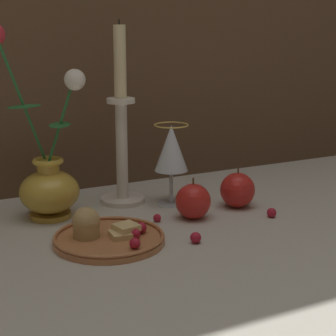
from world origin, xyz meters
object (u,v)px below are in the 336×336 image
Objects in this scene: plate_with_pastries at (105,235)px; apple_beside_vase at (193,201)px; vase at (48,177)px; apple_near_glass at (237,190)px; wine_glass at (171,151)px; candlestick at (121,136)px.

apple_beside_vase is at bearing 12.60° from plate_with_pastries.
vase reaches higher than apple_near_glass.
wine_glass reaches higher than apple_near_glass.
plate_with_pastries is 2.38× the size of apple_beside_vase.
wine_glass is 2.08× the size of apple_beside_vase.
candlestick reaches higher than wine_glass.
candlestick is (0.11, 0.20, 0.13)m from plate_with_pastries.
apple_near_glass is at bearing -34.46° from candlestick.
plate_with_pastries is 0.32m from apple_near_glass.
vase is 4.39× the size of apple_near_glass.
vase is 2.19× the size of wine_glass.
candlestick is at bearing 9.10° from vase.
plate_with_pastries is 0.20m from apple_beside_vase.
plate_with_pastries is 1.14× the size of wine_glass.
wine_glass is 0.16m from apple_near_glass.
apple_near_glass reaches higher than plate_with_pastries.
apple_near_glass is at bearing 11.72° from plate_with_pastries.
apple_near_glass is at bearing -16.85° from vase.
plate_with_pastries is at bearing -168.28° from apple_near_glass.
wine_glass is at bearing -6.13° from vase.
candlestick is (0.16, 0.03, 0.06)m from vase.
wine_glass is (0.25, -0.03, 0.03)m from vase.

